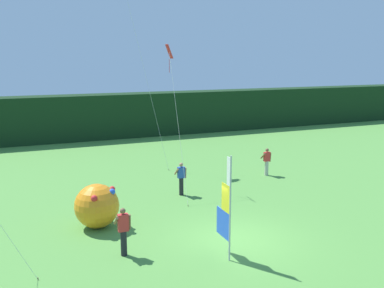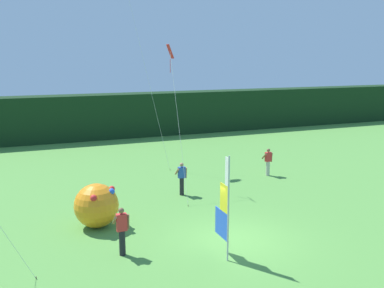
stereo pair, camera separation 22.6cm
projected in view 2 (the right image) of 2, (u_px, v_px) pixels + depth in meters
name	position (u px, v px, depth m)	size (l,w,h in m)	color
ground_plane	(235.00, 240.00, 16.62)	(120.00, 120.00, 0.00)	#518E3D
distant_treeline	(111.00, 116.00, 37.28)	(80.00, 2.40, 3.73)	black
banner_flag	(224.00, 209.00, 14.84)	(0.06, 1.03, 3.68)	#B7B7BC
person_near_banner	(268.00, 161.00, 25.40)	(0.55, 0.48, 1.62)	#B7B2A3
person_mid_field	(122.00, 230.00, 15.16)	(0.55, 0.48, 1.75)	black
person_far_left	(182.00, 178.00, 21.82)	(0.55, 0.48, 1.67)	black
inflatable_balloon	(97.00, 206.00, 17.71)	(1.81, 1.81, 1.81)	orange
kite_red_diamond_1	(171.00, 61.00, 22.48)	(0.70, 4.19, 7.49)	brown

